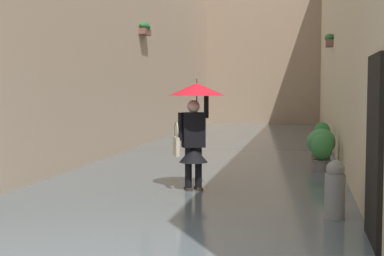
# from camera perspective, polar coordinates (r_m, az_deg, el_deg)

# --- Properties ---
(ground_plane) EXTENTS (60.00, 60.00, 0.00)m
(ground_plane) POSITION_cam_1_polar(r_m,az_deg,el_deg) (16.65, 4.41, -2.20)
(ground_plane) COLOR slate
(flood_water) EXTENTS (6.52, 29.16, 0.06)m
(flood_water) POSITION_cam_1_polar(r_m,az_deg,el_deg) (16.64, 4.41, -2.10)
(flood_water) COLOR #515B60
(flood_water) RESTS_ON ground_plane
(building_facade_left) EXTENTS (2.04, 27.16, 8.02)m
(building_facade_left) POSITION_cam_1_polar(r_m,az_deg,el_deg) (16.65, 17.70, 11.46)
(building_facade_left) COLOR beige
(building_facade_left) RESTS_ON ground_plane
(building_facade_right) EXTENTS (2.04, 27.16, 8.91)m
(building_facade_right) POSITION_cam_1_polar(r_m,az_deg,el_deg) (17.61, -8.05, 12.65)
(building_facade_right) COLOR tan
(building_facade_right) RESTS_ON ground_plane
(building_facade_far) EXTENTS (9.32, 1.80, 9.32)m
(building_facade_far) POSITION_cam_1_polar(r_m,az_deg,el_deg) (29.12, 7.54, 9.63)
(building_facade_far) COLOR gray
(building_facade_far) RESTS_ON ground_plane
(person_wading) EXTENTS (0.97, 0.97, 1.99)m
(person_wading) POSITION_cam_1_polar(r_m,az_deg,el_deg) (9.43, 0.31, 1.44)
(person_wading) COLOR #2D2319
(person_wading) RESTS_ON ground_plane
(potted_plant_near_left) EXTENTS (0.44, 0.44, 0.94)m
(potted_plant_near_left) POSITION_cam_1_polar(r_m,az_deg,el_deg) (15.06, 13.39, -1.08)
(potted_plant_near_left) COLOR #66605B
(potted_plant_near_left) RESTS_ON ground_plane
(potted_plant_mid_left) EXTENTS (0.45, 0.45, 0.85)m
(potted_plant_mid_left) POSITION_cam_1_polar(r_m,az_deg,el_deg) (12.02, 13.37, -2.53)
(potted_plant_mid_left) COLOR #66605B
(potted_plant_mid_left) RESTS_ON ground_plane
(potted_plant_far_left) EXTENTS (0.65, 0.65, 0.89)m
(potted_plant_far_left) POSITION_cam_1_polar(r_m,az_deg,el_deg) (13.11, 13.30, -1.74)
(potted_plant_far_left) COLOR brown
(potted_plant_far_left) RESTS_ON ground_plane
(mooring_bollard) EXTENTS (0.28, 0.28, 0.85)m
(mooring_bollard) POSITION_cam_1_polar(r_m,az_deg,el_deg) (7.68, 14.67, -6.43)
(mooring_bollard) COLOR gray
(mooring_bollard) RESTS_ON ground_plane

